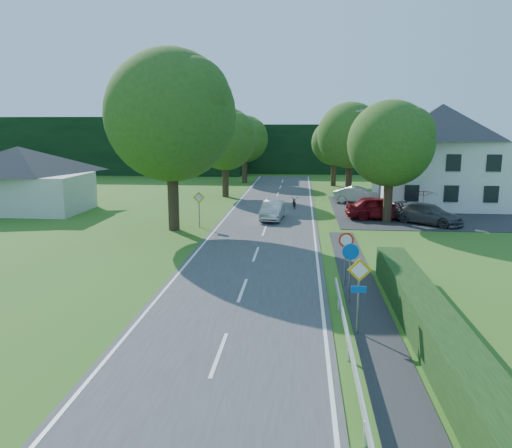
# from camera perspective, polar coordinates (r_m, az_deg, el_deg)

# --- Properties ---
(road) EXTENTS (7.00, 80.00, 0.04)m
(road) POSITION_cam_1_polar(r_m,az_deg,el_deg) (28.70, 0.34, -2.48)
(road) COLOR #3B3B3D
(road) RESTS_ON ground
(footpath) EXTENTS (1.50, 44.00, 0.04)m
(footpath) POSITION_cam_1_polar(r_m,az_deg,el_deg) (12.17, 17.97, -23.19)
(footpath) COLOR #262629
(footpath) RESTS_ON ground
(parking_pad) EXTENTS (14.00, 16.00, 0.04)m
(parking_pad) POSITION_cam_1_polar(r_m,az_deg,el_deg) (42.45, 18.28, 1.41)
(parking_pad) COLOR #262629
(parking_pad) RESTS_ON ground
(line_edge_left) EXTENTS (0.12, 80.00, 0.01)m
(line_edge_left) POSITION_cam_1_polar(r_m,az_deg,el_deg) (29.14, -6.04, -2.28)
(line_edge_left) COLOR white
(line_edge_left) RESTS_ON road
(line_edge_right) EXTENTS (0.12, 80.00, 0.01)m
(line_edge_right) POSITION_cam_1_polar(r_m,az_deg,el_deg) (28.61, 6.85, -2.55)
(line_edge_right) COLOR white
(line_edge_right) RESTS_ON road
(line_centre) EXTENTS (0.12, 80.00, 0.01)m
(line_centre) POSITION_cam_1_polar(r_m,az_deg,el_deg) (28.69, 0.34, -2.43)
(line_centre) COLOR white
(line_centre) RESTS_ON road
(tree_main) EXTENTS (9.40, 9.40, 11.64)m
(tree_main) POSITION_cam_1_polar(r_m,az_deg,el_deg) (32.89, -9.64, 9.32)
(tree_main) COLOR #254F17
(tree_main) RESTS_ON ground
(tree_left_far) EXTENTS (7.00, 7.00, 8.58)m
(tree_left_far) POSITION_cam_1_polar(r_m,az_deg,el_deg) (48.42, -3.56, 8.17)
(tree_left_far) COLOR #254F17
(tree_left_far) RESTS_ON ground
(tree_right_far) EXTENTS (7.40, 7.40, 9.09)m
(tree_right_far) POSITION_cam_1_polar(r_m,az_deg,el_deg) (50.05, 10.66, 8.39)
(tree_right_far) COLOR #254F17
(tree_right_far) RESTS_ON ground
(tree_left_back) EXTENTS (6.60, 6.60, 8.07)m
(tree_left_back) POSITION_cam_1_polar(r_m,az_deg,el_deg) (60.25, -1.32, 8.53)
(tree_left_back) COLOR #254F17
(tree_left_back) RESTS_ON ground
(tree_right_back) EXTENTS (6.20, 6.20, 7.56)m
(tree_right_back) POSITION_cam_1_polar(r_m,az_deg,el_deg) (57.98, 8.92, 8.04)
(tree_right_back) COLOR #254F17
(tree_right_back) RESTS_ON ground
(tree_right_mid) EXTENTS (7.00, 7.00, 8.58)m
(tree_right_mid) POSITION_cam_1_polar(r_m,az_deg,el_deg) (36.39, 15.03, 6.84)
(tree_right_mid) COLOR #254F17
(tree_right_mid) RESTS_ON ground
(treeline_left) EXTENTS (44.00, 6.00, 8.00)m
(treeline_left) POSITION_cam_1_polar(r_m,az_deg,el_deg) (76.17, -18.46, 8.49)
(treeline_left) COLOR black
(treeline_left) RESTS_ON ground
(treeline_right) EXTENTS (30.00, 5.00, 7.00)m
(treeline_right) POSITION_cam_1_polar(r_m,az_deg,el_deg) (74.08, 9.71, 8.45)
(treeline_right) COLOR black
(treeline_right) RESTS_ON ground
(bungalow_left) EXTENTS (11.00, 6.50, 5.20)m
(bungalow_left) POSITION_cam_1_polar(r_m,az_deg,el_deg) (44.11, -25.36, 4.78)
(bungalow_left) COLOR #B8B8B4
(bungalow_left) RESTS_ON ground
(house_white) EXTENTS (10.60, 8.40, 8.60)m
(house_white) POSITION_cam_1_polar(r_m,az_deg,el_deg) (45.37, 20.27, 7.46)
(house_white) COLOR silver
(house_white) RESTS_ON ground
(streetlight) EXTENTS (2.03, 0.18, 8.00)m
(streetlight) POSITION_cam_1_polar(r_m,az_deg,el_deg) (38.28, 13.89, 7.35)
(streetlight) COLOR slate
(streetlight) RESTS_ON ground
(sign_priority_right) EXTENTS (0.78, 0.09, 2.59)m
(sign_priority_right) POSITION_cam_1_polar(r_m,az_deg,el_deg) (16.65, 11.69, -6.51)
(sign_priority_right) COLOR slate
(sign_priority_right) RESTS_ON ground
(sign_roundabout) EXTENTS (0.64, 0.08, 2.37)m
(sign_roundabout) POSITION_cam_1_polar(r_m,az_deg,el_deg) (19.55, 10.72, -4.20)
(sign_roundabout) COLOR slate
(sign_roundabout) RESTS_ON ground
(sign_speed_limit) EXTENTS (0.64, 0.11, 2.37)m
(sign_speed_limit) POSITION_cam_1_polar(r_m,az_deg,el_deg) (21.45, 10.24, -2.55)
(sign_speed_limit) COLOR slate
(sign_speed_limit) RESTS_ON ground
(sign_priority_left) EXTENTS (0.78, 0.09, 2.44)m
(sign_priority_left) POSITION_cam_1_polar(r_m,az_deg,el_deg) (33.87, -6.54, 2.48)
(sign_priority_left) COLOR slate
(sign_priority_left) RESTS_ON ground
(moving_car) EXTENTS (1.70, 4.16, 1.34)m
(moving_car) POSITION_cam_1_polar(r_m,az_deg,el_deg) (36.42, 1.90, 1.54)
(moving_car) COLOR #BDBCC2
(moving_car) RESTS_ON road
(motorcycle) EXTENTS (0.82, 1.89, 0.96)m
(motorcycle) POSITION_cam_1_polar(r_m,az_deg,el_deg) (41.85, 4.40, 2.51)
(motorcycle) COLOR black
(motorcycle) RESTS_ON road
(parked_car_red) EXTENTS (5.03, 2.28, 1.67)m
(parked_car_red) POSITION_cam_1_polar(r_m,az_deg,el_deg) (37.76, 13.94, 1.82)
(parked_car_red) COLOR maroon
(parked_car_red) RESTS_ON parking_pad
(parked_car_silver_a) EXTENTS (4.60, 2.57, 1.44)m
(parked_car_silver_a) POSITION_cam_1_polar(r_m,az_deg,el_deg) (45.19, 11.61, 3.26)
(parked_car_silver_a) COLOR #A2A3A7
(parked_car_silver_a) RESTS_ON parking_pad
(parked_car_grey) EXTENTS (4.94, 4.52, 1.39)m
(parked_car_grey) POSITION_cam_1_polar(r_m,az_deg,el_deg) (36.84, 19.10, 1.08)
(parked_car_grey) COLOR #444347
(parked_car_grey) RESTS_ON parking_pad
(parasol) EXTENTS (2.87, 2.89, 1.97)m
(parasol) POSITION_cam_1_polar(r_m,az_deg,el_deg) (40.17, 18.60, 2.32)
(parasol) COLOR #B20E11
(parasol) RESTS_ON parking_pad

